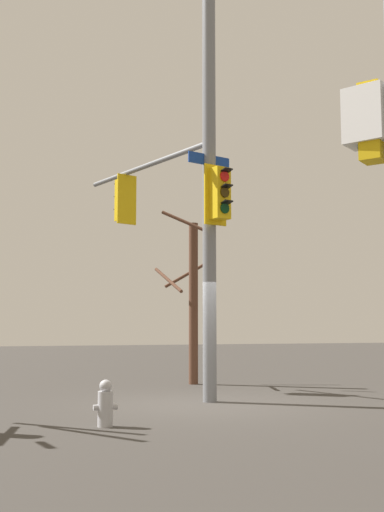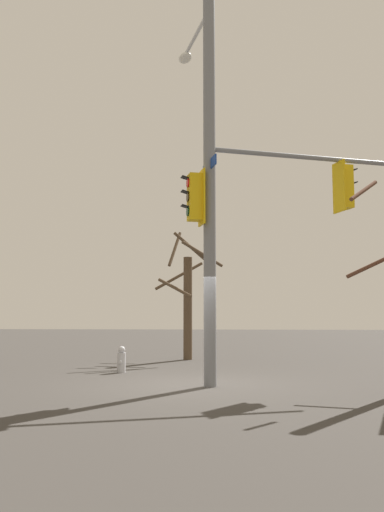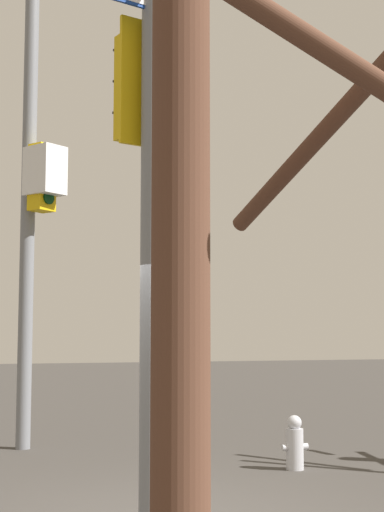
# 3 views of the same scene
# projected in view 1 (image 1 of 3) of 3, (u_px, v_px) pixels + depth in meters

# --- Properties ---
(ground_plane) EXTENTS (80.00, 80.00, 0.00)m
(ground_plane) POSITION_uv_depth(u_px,v_px,m) (206.00, 405.00, 12.74)
(ground_plane) COLOR #3A3632
(main_signal_pole_assembly) EXTENTS (3.10, 5.93, 9.37)m
(main_signal_pole_assembly) POSITION_uv_depth(u_px,v_px,m) (190.00, 174.00, 14.11)
(main_signal_pole_assembly) COLOR slate
(main_signal_pole_assembly) RESTS_ON ground
(fire_hydrant) EXTENTS (0.38, 0.24, 0.73)m
(fire_hydrant) POSITION_uv_depth(u_px,v_px,m) (105.00, 404.00, 9.96)
(fire_hydrant) COLOR #B2B2B7
(fire_hydrant) RESTS_ON ground
(bare_tree_behind_pole) EXTENTS (1.81, 1.83, 4.71)m
(bare_tree_behind_pole) POSITION_uv_depth(u_px,v_px,m) (192.00, 298.00, 17.48)
(bare_tree_behind_pole) COLOR brown
(bare_tree_behind_pole) RESTS_ON ground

